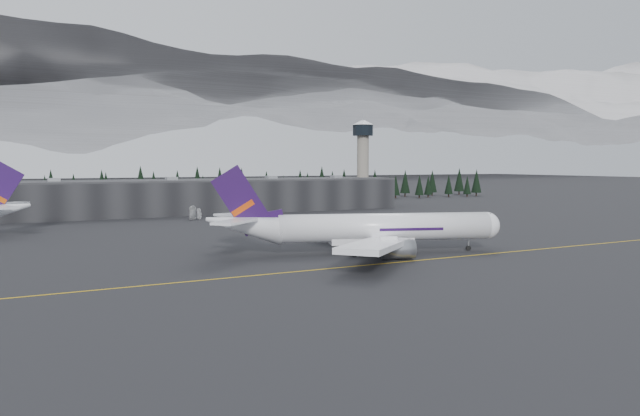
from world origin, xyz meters
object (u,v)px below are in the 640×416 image
gse_vehicle_b (200,218)px  jet_main (359,228)px  terminal (198,196)px  control_tower (363,153)px  gse_vehicle_a (192,218)px

gse_vehicle_b → jet_main: bearing=-17.8°
gse_vehicle_b → terminal: bearing=140.9°
jet_main → gse_vehicle_b: jet_main is taller
control_tower → gse_vehicle_b: bearing=-159.3°
terminal → control_tower: (75.00, 3.00, 17.11)m
terminal → gse_vehicle_b: bearing=-103.7°
terminal → control_tower: bearing=2.3°
control_tower → jet_main: 137.76m
terminal → gse_vehicle_a: 31.02m
jet_main → gse_vehicle_a: bearing=117.2°
gse_vehicle_a → terminal: bearing=53.1°
control_tower → gse_vehicle_a: (-84.50, -31.98, -22.74)m
terminal → jet_main: (4.67, -114.05, -1.09)m
gse_vehicle_a → gse_vehicle_b: bearing=3.8°
terminal → control_tower: 76.98m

